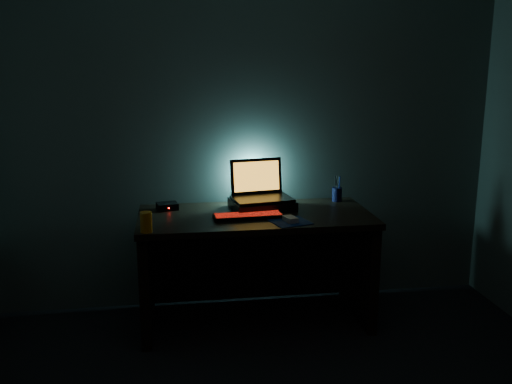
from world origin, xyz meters
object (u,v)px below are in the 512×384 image
keyboard (248,216)px  juice_glass (146,222)px  laptop (260,190)px  router (167,206)px  pen_cup (337,194)px  mouse (290,219)px

keyboard → juice_glass: 0.66m
laptop → router: bearing=168.8°
router → keyboard: bearing=-41.1°
juice_glass → router: bearing=76.8°
keyboard → pen_cup: (0.68, 0.34, 0.04)m
pen_cup → router: 1.18m
pen_cup → laptop: bearing=-172.0°
keyboard → mouse: bearing=-31.3°
keyboard → mouse: (0.24, -0.13, 0.01)m
mouse → juice_glass: (-0.86, -0.08, 0.04)m
laptop → router: size_ratio=2.72×
keyboard → router: bearing=147.5°
juice_glass → pen_cup: bearing=23.0°
mouse → juice_glass: bearing=169.1°
laptop → juice_glass: (-0.74, -0.47, -0.06)m
keyboard → juice_glass: bearing=-164.2°
mouse → router: (-0.75, 0.42, 0.00)m
keyboard → router: size_ratio=2.89×
laptop → mouse: size_ratio=4.13×
laptop → keyboard: size_ratio=0.94×
laptop → pen_cup: (0.56, 0.08, -0.07)m
mouse → pen_cup: pen_cup is taller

